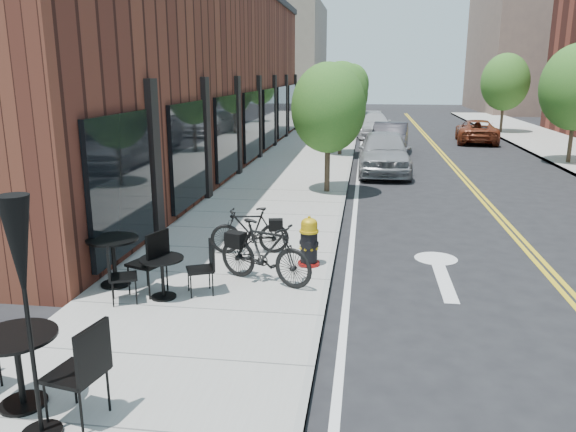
{
  "coord_description": "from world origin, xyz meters",
  "views": [
    {
      "loc": [
        0.53,
        -7.69,
        3.62
      ],
      "look_at": [
        -0.88,
        2.42,
        1.0
      ],
      "focal_mm": 35.0,
      "sensor_mm": 36.0,
      "label": 1
    }
  ],
  "objects_px": {
    "parked_car_far": "(477,131)",
    "bicycle_left": "(250,231)",
    "bistro_set_b": "(162,272)",
    "patio_umbrella": "(22,268)",
    "bistro_set_c": "(114,255)",
    "parked_car_a": "(384,152)",
    "parked_car_c": "(372,125)",
    "fire_hydrant": "(309,242)",
    "bistro_set_a": "(18,360)",
    "parked_car_b": "(390,138)",
    "bicycle_right": "(265,252)"
  },
  "relations": [
    {
      "from": "parked_car_far",
      "to": "bicycle_left",
      "type": "bearing_deg",
      "value": 74.86
    },
    {
      "from": "bistro_set_b",
      "to": "patio_umbrella",
      "type": "bearing_deg",
      "value": -113.9
    },
    {
      "from": "bistro_set_c",
      "to": "parked_car_a",
      "type": "relative_size",
      "value": 0.44
    },
    {
      "from": "bistro_set_c",
      "to": "bicycle_left",
      "type": "bearing_deg",
      "value": 66.77
    },
    {
      "from": "bicycle_left",
      "to": "parked_car_c",
      "type": "bearing_deg",
      "value": 163.72
    },
    {
      "from": "fire_hydrant",
      "to": "bicycle_left",
      "type": "height_order",
      "value": "fire_hydrant"
    },
    {
      "from": "bistro_set_a",
      "to": "parked_car_b",
      "type": "bearing_deg",
      "value": 88.74
    },
    {
      "from": "fire_hydrant",
      "to": "bistro_set_a",
      "type": "relative_size",
      "value": 0.46
    },
    {
      "from": "bistro_set_a",
      "to": "patio_umbrella",
      "type": "height_order",
      "value": "patio_umbrella"
    },
    {
      "from": "bistro_set_b",
      "to": "bistro_set_a",
      "type": "bearing_deg",
      "value": -122.81
    },
    {
      "from": "bistro_set_b",
      "to": "parked_car_a",
      "type": "distance_m",
      "value": 13.27
    },
    {
      "from": "fire_hydrant",
      "to": "bicycle_left",
      "type": "distance_m",
      "value": 1.35
    },
    {
      "from": "bicycle_right",
      "to": "parked_car_a",
      "type": "bearing_deg",
      "value": 11.34
    },
    {
      "from": "patio_umbrella",
      "to": "parked_car_far",
      "type": "distance_m",
      "value": 27.87
    },
    {
      "from": "bicycle_left",
      "to": "patio_umbrella",
      "type": "distance_m",
      "value": 6.17
    },
    {
      "from": "patio_umbrella",
      "to": "parked_car_a",
      "type": "relative_size",
      "value": 0.53
    },
    {
      "from": "parked_car_a",
      "to": "parked_car_far",
      "type": "distance_m",
      "value": 11.35
    },
    {
      "from": "fire_hydrant",
      "to": "bicycle_right",
      "type": "relative_size",
      "value": 0.52
    },
    {
      "from": "bistro_set_a",
      "to": "bistro_set_c",
      "type": "distance_m",
      "value": 3.55
    },
    {
      "from": "fire_hydrant",
      "to": "parked_car_a",
      "type": "relative_size",
      "value": 0.2
    },
    {
      "from": "fire_hydrant",
      "to": "bicycle_left",
      "type": "bearing_deg",
      "value": 175.83
    },
    {
      "from": "bistro_set_a",
      "to": "parked_car_c",
      "type": "height_order",
      "value": "parked_car_c"
    },
    {
      "from": "fire_hydrant",
      "to": "patio_umbrella",
      "type": "bearing_deg",
      "value": -91.85
    },
    {
      "from": "bistro_set_a",
      "to": "parked_car_far",
      "type": "relative_size",
      "value": 0.47
    },
    {
      "from": "bistro_set_c",
      "to": "patio_umbrella",
      "type": "distance_m",
      "value": 4.27
    },
    {
      "from": "parked_car_far",
      "to": "parked_car_b",
      "type": "bearing_deg",
      "value": 52.61
    },
    {
      "from": "bistro_set_b",
      "to": "parked_car_b",
      "type": "distance_m",
      "value": 18.4
    },
    {
      "from": "patio_umbrella",
      "to": "parked_car_far",
      "type": "xyz_separation_m",
      "value": [
        8.87,
        26.39,
        -1.26
      ]
    },
    {
      "from": "bicycle_right",
      "to": "bistro_set_a",
      "type": "height_order",
      "value": "bicycle_right"
    },
    {
      "from": "bicycle_left",
      "to": "parked_car_a",
      "type": "distance_m",
      "value": 10.69
    },
    {
      "from": "bicycle_left",
      "to": "parked_car_far",
      "type": "height_order",
      "value": "parked_car_far"
    },
    {
      "from": "bistro_set_c",
      "to": "parked_car_a",
      "type": "height_order",
      "value": "parked_car_a"
    },
    {
      "from": "fire_hydrant",
      "to": "parked_car_far",
      "type": "bearing_deg",
      "value": 91.57
    },
    {
      "from": "parked_car_b",
      "to": "parked_car_far",
      "type": "xyz_separation_m",
      "value": [
        4.7,
        4.93,
        -0.1
      ]
    },
    {
      "from": "fire_hydrant",
      "to": "parked_car_c",
      "type": "distance_m",
      "value": 22.9
    },
    {
      "from": "bicycle_right",
      "to": "bistro_set_c",
      "type": "xyz_separation_m",
      "value": [
        -2.49,
        -0.46,
        -0.01
      ]
    },
    {
      "from": "bicycle_left",
      "to": "parked_car_far",
      "type": "bearing_deg",
      "value": 148.8
    },
    {
      "from": "bicycle_left",
      "to": "bicycle_right",
      "type": "xyz_separation_m",
      "value": [
        0.58,
        -1.54,
        0.08
      ]
    },
    {
      "from": "parked_car_a",
      "to": "bicycle_right",
      "type": "bearing_deg",
      "value": -101.56
    },
    {
      "from": "fire_hydrant",
      "to": "parked_car_a",
      "type": "xyz_separation_m",
      "value": [
        1.65,
        10.83,
        0.22
      ]
    },
    {
      "from": "bistro_set_b",
      "to": "bistro_set_c",
      "type": "bearing_deg",
      "value": 132.85
    },
    {
      "from": "bicycle_right",
      "to": "bistro_set_b",
      "type": "relative_size",
      "value": 1.12
    },
    {
      "from": "bistro_set_a",
      "to": "parked_car_far",
      "type": "bearing_deg",
      "value": 81.4
    },
    {
      "from": "patio_umbrella",
      "to": "parked_car_c",
      "type": "relative_size",
      "value": 0.5
    },
    {
      "from": "bistro_set_c",
      "to": "parked_car_far",
      "type": "bearing_deg",
      "value": 86.61
    },
    {
      "from": "parked_car_c",
      "to": "parked_car_far",
      "type": "distance_m",
      "value": 5.79
    },
    {
      "from": "parked_car_c",
      "to": "bicycle_right",
      "type": "bearing_deg",
      "value": -102.48
    },
    {
      "from": "bicycle_right",
      "to": "parked_car_far",
      "type": "relative_size",
      "value": 0.42
    },
    {
      "from": "parked_car_c",
      "to": "patio_umbrella",
      "type": "bearing_deg",
      "value": -104.69
    },
    {
      "from": "bicycle_left",
      "to": "parked_car_c",
      "type": "height_order",
      "value": "parked_car_c"
    }
  ]
}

